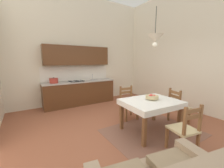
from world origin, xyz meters
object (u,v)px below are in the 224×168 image
kitchen_cabinetry (79,82)px  fruit_bowl (152,97)px  dining_table (151,106)px  dining_chair_window_side (178,107)px  pendant_lamp (155,38)px  dining_chair_camera_side (185,130)px  dining_chair_kitchen_side (128,103)px

kitchen_cabinetry → fruit_bowl: size_ratio=8.93×
dining_table → dining_chair_window_side: size_ratio=1.42×
pendant_lamp → dining_chair_camera_side: bearing=-90.9°
dining_chair_window_side → fruit_bowl: 0.98m
kitchen_cabinetry → dining_table: bearing=-77.4°
kitchen_cabinetry → fruit_bowl: kitchen_cabinetry is taller
pendant_lamp → kitchen_cabinetry: bearing=100.9°
dining_chair_kitchen_side → dining_chair_camera_side: size_ratio=1.00×
dining_chair_camera_side → fruit_bowl: (0.17, 0.93, 0.37)m
dining_chair_kitchen_side → dining_chair_window_side: bearing=-45.9°
dining_table → dining_chair_kitchen_side: dining_chair_kitchen_side is taller
dining_chair_kitchen_side → fruit_bowl: dining_chair_kitchen_side is taller
kitchen_cabinetry → fruit_bowl: (0.75, -2.94, -0.04)m
dining_chair_camera_side → dining_chair_kitchen_side: bearing=85.6°
dining_chair_kitchen_side → dining_chair_camera_side: (-0.14, -1.78, 0.00)m
kitchen_cabinetry → pendant_lamp: bearing=-79.1°
kitchen_cabinetry → fruit_bowl: bearing=-75.7°
dining_table → pendant_lamp: bearing=-127.4°
dining_chair_camera_side → pendant_lamp: pendant_lamp is taller
dining_chair_window_side → kitchen_cabinetry: bearing=118.4°
kitchen_cabinetry → dining_table: kitchen_cabinetry is taller
dining_chair_kitchen_side → dining_chair_camera_side: bearing=-94.4°
dining_chair_kitchen_side → pendant_lamp: (-0.12, -0.99, 1.67)m
dining_table → pendant_lamp: (-0.07, -0.10, 1.49)m
dining_chair_kitchen_side → dining_chair_window_side: size_ratio=1.00×
dining_table → fruit_bowl: (0.08, 0.05, 0.19)m
dining_table → dining_chair_window_side: dining_chair_window_side is taller
dining_table → dining_chair_camera_side: (-0.08, -0.88, -0.18)m
dining_chair_camera_side → fruit_bowl: size_ratio=3.10×
dining_table → dining_chair_window_side: (0.98, -0.07, -0.18)m
dining_chair_kitchen_side → fruit_bowl: bearing=-87.9°
dining_chair_window_side → dining_table: bearing=176.1°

